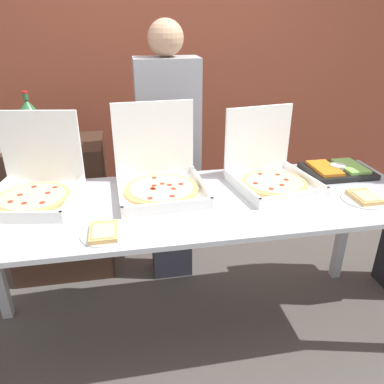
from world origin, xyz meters
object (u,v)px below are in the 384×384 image
veggie_tray (337,170)px  soda_can_colored (49,129)px  pizza_box_near_right (35,185)px  pizza_box_near_left (270,172)px  paper_plate_front_center (104,233)px  person_guest_cap (169,156)px  paper_plate_front_right (364,198)px  pizza_box_far_left (159,177)px  soda_bottle (30,121)px

veggie_tray → soda_can_colored: soda_can_colored is taller
pizza_box_near_right → pizza_box_near_left: size_ratio=1.04×
paper_plate_front_center → veggie_tray: 1.45m
soda_can_colored → person_guest_cap: bearing=-23.8°
paper_plate_front_right → paper_plate_front_center: same height
pizza_box_far_left → person_guest_cap: bearing=74.4°
paper_plate_front_center → soda_bottle: size_ratio=0.58×
soda_can_colored → person_guest_cap: 0.88m
soda_can_colored → pizza_box_near_right: bearing=-87.0°
veggie_tray → paper_plate_front_center: bearing=-161.0°
pizza_box_near_left → paper_plate_front_right: pizza_box_near_left is taller
paper_plate_front_center → person_guest_cap: size_ratio=0.11×
soda_bottle → soda_can_colored: soda_bottle is taller
pizza_box_near_right → soda_bottle: bearing=109.9°
pizza_box_near_right → person_guest_cap: 0.89m
paper_plate_front_right → veggie_tray: 0.37m
paper_plate_front_right → paper_plate_front_center: (-1.32, -0.11, 0.00)m
paper_plate_front_right → person_guest_cap: person_guest_cap is taller
pizza_box_far_left → pizza_box_near_left: pizza_box_far_left is taller
pizza_box_far_left → soda_can_colored: 1.08m
pizza_box_far_left → soda_bottle: (-0.77, 0.70, 0.16)m
veggie_tray → person_guest_cap: (-0.97, 0.43, 0.00)m
pizza_box_near_right → pizza_box_near_left: pizza_box_near_right is taller
soda_can_colored → paper_plate_front_center: bearing=-72.4°
pizza_box_near_right → soda_can_colored: (-0.04, 0.82, 0.08)m
pizza_box_near_right → pizza_box_near_left: (1.26, -0.05, -0.00)m
pizza_box_near_right → paper_plate_front_center: (0.35, -0.44, -0.06)m
pizza_box_near_left → soda_can_colored: size_ratio=3.94×
paper_plate_front_right → person_guest_cap: bearing=139.2°
pizza_box_near_right → paper_plate_front_right: bearing=-1.7°
veggie_tray → pizza_box_near_right: bearing=-178.7°
paper_plate_front_right → pizza_box_near_right: bearing=169.0°
veggie_tray → soda_bottle: (-1.86, 0.65, 0.22)m
paper_plate_front_right → soda_can_colored: (-1.72, 1.15, 0.14)m
pizza_box_near_left → veggie_tray: 0.48m
veggie_tray → soda_bottle: size_ratio=1.09×
paper_plate_front_right → veggie_tray: bearing=81.8°
pizza_box_near_right → pizza_box_far_left: bearing=8.3°
paper_plate_front_right → person_guest_cap: size_ratio=0.13×
soda_can_colored → soda_bottle: bearing=-121.6°
paper_plate_front_center → person_guest_cap: person_guest_cap is taller
pizza_box_near_left → veggie_tray: bearing=1.4°
pizza_box_near_right → person_guest_cap: (0.76, 0.47, -0.05)m
soda_bottle → person_guest_cap: 0.93m
veggie_tray → soda_bottle: soda_bottle is taller
pizza_box_near_right → soda_can_colored: size_ratio=4.09×
soda_bottle → veggie_tray: bearing=-19.2°
paper_plate_front_right → soda_bottle: (-1.80, 1.01, 0.23)m
paper_plate_front_right → veggie_tray: veggie_tray is taller
paper_plate_front_right → soda_bottle: size_ratio=0.66×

